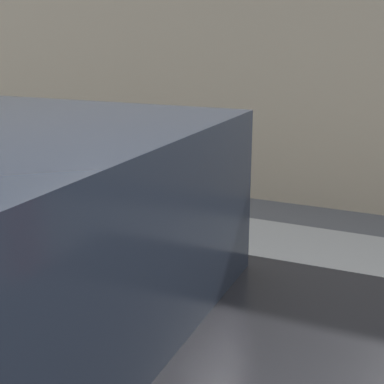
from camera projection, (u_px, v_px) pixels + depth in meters
The scene contains 2 objects.
sidewalk at pixel (298, 294), 4.30m from camera, with size 24.00×2.80×0.15m.
parking_meter at pixel (192, 190), 3.04m from camera, with size 0.23×0.16×1.44m.
Camera 1 is at (0.87, -1.69, 2.07)m, focal length 50.00 mm.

